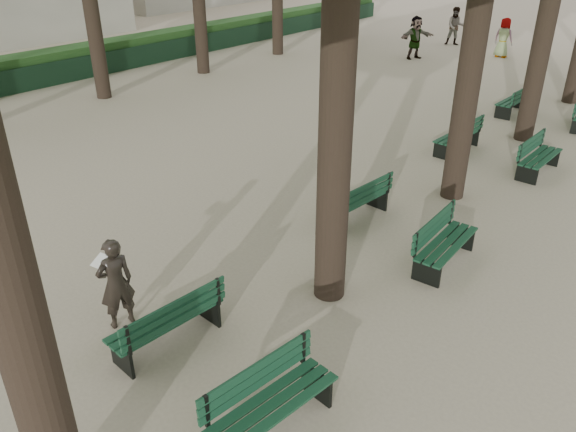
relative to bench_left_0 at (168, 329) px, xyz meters
The scene contains 14 objects.
ground 0.62m from the bench_left_0, 131.22° to the right, with size 120.00×120.00×0.00m, color tan.
bench_left_0 is the anchor object (origin of this frame).
bench_left_1 5.17m from the bench_left_0, 90.00° to the left, with size 0.75×1.85×0.92m.
bench_left_2 10.38m from the bench_left_0, 90.00° to the left, with size 0.70×1.84×0.92m.
bench_left_3 14.88m from the bench_left_0, 90.00° to the left, with size 0.66×1.83×0.92m.
bench_right_0 2.28m from the bench_left_0, ahead, with size 0.81×1.86×0.92m.
bench_right_1 5.19m from the bench_left_0, 64.09° to the left, with size 0.62×1.82×0.92m.
bench_right_2 10.44m from the bench_left_0, 77.45° to the left, with size 0.64×1.82×0.92m.
man_with_map 1.09m from the bench_left_0, behind, with size 0.66×0.67×1.53m.
pedestrian_e 21.80m from the bench_left_0, 107.79° to the left, with size 1.79×0.39×1.93m, color #262628.
pedestrian_a 25.97m from the bench_left_0, 104.73° to the left, with size 0.92×0.38×1.89m, color #262628.
pedestrian_d 23.94m from the bench_left_0, 98.56° to the left, with size 0.88×0.36×1.80m, color #262628.
fence 18.66m from the bench_left_0, 145.45° to the left, with size 0.08×42.00×0.90m, color black.
hedge 19.24m from the bench_left_0, 146.63° to the left, with size 1.20×42.00×1.20m, color #1A4016.
Camera 1 is at (5.90, -3.64, 5.61)m, focal length 35.00 mm.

